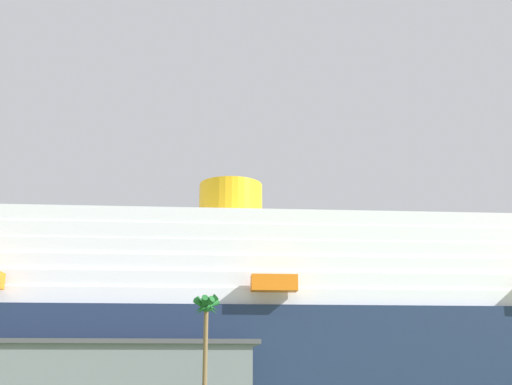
{
  "coord_description": "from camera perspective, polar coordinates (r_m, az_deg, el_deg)",
  "views": [
    {
      "loc": [
        -20.68,
        -64.61,
        4.32
      ],
      "look_at": [
        -8.86,
        21.43,
        29.5
      ],
      "focal_mm": 42.33,
      "sensor_mm": 36.0,
      "label": 1
    }
  ],
  "objects": [
    {
      "name": "terminal_building",
      "position": [
        92.73,
        -18.14,
        -15.66
      ],
      "size": [
        56.57,
        26.9,
        7.77
      ],
      "color": "slate",
      "rests_on": "ground_plane"
    },
    {
      "name": "palm_tree",
      "position": [
        62.88,
        -4.74,
        -11.36
      ],
      "size": [
        2.99,
        3.12,
        11.52
      ],
      "color": "brown",
      "rests_on": "ground_plane"
    },
    {
      "name": "cruise_ship",
      "position": [
        129.99,
        13.64,
        -11.64
      ],
      "size": [
        258.35,
        52.6,
        53.18
      ],
      "color": "#1E2D4C",
      "rests_on": "ground_plane"
    }
  ]
}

